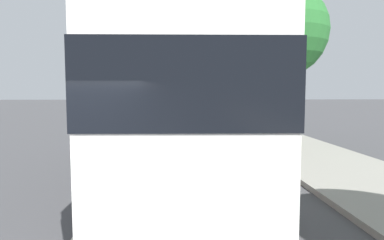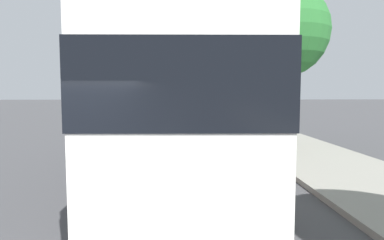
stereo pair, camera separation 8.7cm
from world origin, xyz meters
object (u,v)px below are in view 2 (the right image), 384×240
at_px(utility_pole, 264,78).
at_px(car_far_distant, 180,103).
at_px(car_oncoming, 144,106).
at_px(roadside_tree_mid_block, 282,32).
at_px(car_ahead_same_lane, 134,112).
at_px(car_behind_bus, 136,109).
at_px(coach_bus, 186,107).

bearing_deg(utility_pole, car_far_distant, 8.48).
relative_size(car_oncoming, roadside_tree_mid_block, 0.59).
height_order(car_far_distant, utility_pole, utility_pole).
xyz_separation_m(car_ahead_same_lane, car_oncoming, (13.20, 0.44, -0.02)).
bearing_deg(utility_pole, car_oncoming, 22.49).
distance_m(car_far_distant, utility_pole, 30.95).
xyz_separation_m(car_behind_bus, utility_pole, (-15.24, -9.27, 2.54)).
distance_m(car_behind_bus, utility_pole, 18.02).
relative_size(roadside_tree_mid_block, utility_pole, 1.08).
bearing_deg(car_ahead_same_lane, car_oncoming, -175.91).
height_order(roadside_tree_mid_block, utility_pole, roadside_tree_mid_block).
bearing_deg(coach_bus, car_behind_bus, 12.04).
height_order(car_ahead_same_lane, car_behind_bus, car_ahead_same_lane).
distance_m(car_oncoming, car_far_distant, 9.70).
relative_size(car_behind_bus, car_far_distant, 1.05).
height_order(coach_bus, car_far_distant, coach_bus).
bearing_deg(car_far_distant, coach_bus, 176.37).
bearing_deg(car_far_distant, roadside_tree_mid_block, -176.73).
bearing_deg(car_behind_bus, roadside_tree_mid_block, 22.82).
xyz_separation_m(coach_bus, roadside_tree_mid_block, (5.04, -4.33, 3.01)).
height_order(car_ahead_same_lane, utility_pole, utility_pole).
bearing_deg(car_behind_bus, car_oncoming, 177.90).
distance_m(car_ahead_same_lane, roadside_tree_mid_block, 16.49).
relative_size(coach_bus, car_far_distant, 2.86).
xyz_separation_m(car_oncoming, utility_pole, (-21.94, -9.08, 2.54)).
relative_size(car_far_distant, roadside_tree_mid_block, 0.59).
distance_m(coach_bus, roadside_tree_mid_block, 7.30).
xyz_separation_m(car_ahead_same_lane, car_far_distant, (21.78, -4.09, 0.01)).
relative_size(coach_bus, utility_pole, 1.80).
xyz_separation_m(car_ahead_same_lane, car_behind_bus, (6.51, 0.63, -0.02)).
bearing_deg(utility_pole, roadside_tree_mid_block, 173.73).
bearing_deg(utility_pole, coach_bus, 154.06).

